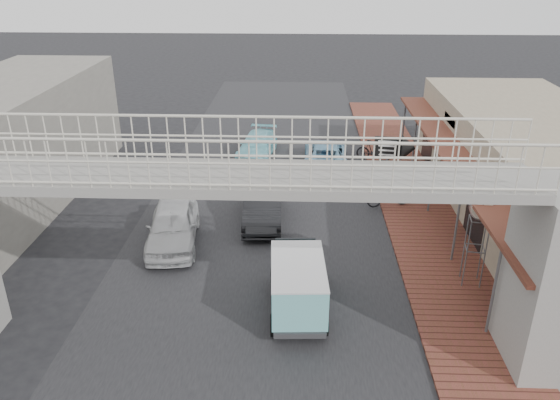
# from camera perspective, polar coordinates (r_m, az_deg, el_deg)

# --- Properties ---
(ground) EXTENTS (120.00, 120.00, 0.00)m
(ground) POSITION_cam_1_polar(r_m,az_deg,el_deg) (18.75, -2.77, -7.63)
(ground) COLOR black
(ground) RESTS_ON ground
(road_strip) EXTENTS (10.00, 60.00, 0.01)m
(road_strip) POSITION_cam_1_polar(r_m,az_deg,el_deg) (18.75, -2.77, -7.62)
(road_strip) COLOR black
(road_strip) RESTS_ON ground
(sidewalk) EXTENTS (3.00, 40.00, 0.10)m
(sidewalk) POSITION_cam_1_polar(r_m,az_deg,el_deg) (21.84, 15.20, -3.44)
(sidewalk) COLOR brown
(sidewalk) RESTS_ON ground
(shophouse_row) EXTENTS (7.20, 18.00, 4.00)m
(shophouse_row) POSITION_cam_1_polar(r_m,az_deg,el_deg) (23.35, 25.98, 2.00)
(shophouse_row) COLOR gray
(shophouse_row) RESTS_ON ground
(footbridge) EXTENTS (16.40, 2.40, 6.34)m
(footbridge) POSITION_cam_1_polar(r_m,az_deg,el_deg) (13.71, -4.44, -5.25)
(footbridge) COLOR gray
(footbridge) RESTS_ON ground
(building_far_left) EXTENTS (5.00, 14.00, 5.00)m
(building_far_left) POSITION_cam_1_polar(r_m,az_deg,el_deg) (26.24, -26.49, 5.36)
(building_far_left) COLOR gray
(building_far_left) RESTS_ON ground
(white_hatchback) EXTENTS (2.29, 4.59, 1.50)m
(white_hatchback) POSITION_cam_1_polar(r_m,az_deg,el_deg) (20.59, -11.13, -2.58)
(white_hatchback) COLOR silver
(white_hatchback) RESTS_ON ground
(dark_sedan) EXTENTS (1.69, 4.33, 1.40)m
(dark_sedan) POSITION_cam_1_polar(r_m,az_deg,el_deg) (21.92, -1.84, -0.51)
(dark_sedan) COLOR black
(dark_sedan) RESTS_ON ground
(angkot_curb) EXTENTS (2.34, 4.77, 1.30)m
(angkot_curb) POSITION_cam_1_polar(r_m,az_deg,el_deg) (27.77, 4.80, 4.81)
(angkot_curb) COLOR #73A9C7
(angkot_curb) RESTS_ON ground
(angkot_far) EXTENTS (2.19, 4.34, 1.21)m
(angkot_far) POSITION_cam_1_polar(r_m,az_deg,el_deg) (29.15, -2.41, 5.73)
(angkot_far) COLOR #7ECEDB
(angkot_far) RESTS_ON ground
(angkot_van) EXTENTS (1.80, 3.62, 1.74)m
(angkot_van) POSITION_cam_1_polar(r_m,az_deg,el_deg) (16.37, 1.85, -8.29)
(angkot_van) COLOR black
(angkot_van) RESTS_ON ground
(motorcycle_near) EXTENTS (2.08, 1.18, 1.03)m
(motorcycle_near) POSITION_cam_1_polar(r_m,az_deg,el_deg) (23.49, 11.32, 0.55)
(motorcycle_near) COLOR black
(motorcycle_near) RESTS_ON sidewalk
(motorcycle_far) EXTENTS (1.86, 1.02, 1.08)m
(motorcycle_far) POSITION_cam_1_polar(r_m,az_deg,el_deg) (28.62, 9.76, 5.11)
(motorcycle_far) COLOR black
(motorcycle_far) RESTS_ON sidewalk
(street_clock) EXTENTS (0.78, 0.67, 3.07)m
(street_clock) POSITION_cam_1_polar(r_m,az_deg,el_deg) (17.93, 20.27, -1.19)
(street_clock) COLOR #59595B
(street_clock) RESTS_ON sidewalk
(arrow_sign) EXTENTS (1.77, 1.14, 2.98)m
(arrow_sign) POSITION_cam_1_polar(r_m,az_deg,el_deg) (23.38, 13.04, 5.24)
(arrow_sign) COLOR #59595B
(arrow_sign) RESTS_ON sidewalk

